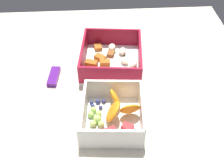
# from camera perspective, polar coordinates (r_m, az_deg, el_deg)

# --- Properties ---
(table_surface) EXTENTS (0.80, 0.80, 0.02)m
(table_surface) POSITION_cam_1_polar(r_m,az_deg,el_deg) (0.74, -1.11, -1.36)
(table_surface) COLOR beige
(table_surface) RESTS_ON ground
(pasta_container) EXTENTS (0.19, 0.18, 0.06)m
(pasta_container) POSITION_cam_1_polar(r_m,az_deg,el_deg) (0.79, -0.18, 5.01)
(pasta_container) COLOR white
(pasta_container) RESTS_ON table_surface
(fruit_bowl) EXTENTS (0.16, 0.14, 0.06)m
(fruit_bowl) POSITION_cam_1_polar(r_m,az_deg,el_deg) (0.64, 0.15, -6.07)
(fruit_bowl) COLOR white
(fruit_bowl) RESTS_ON table_surface
(candy_bar) EXTENTS (0.07, 0.03, 0.01)m
(candy_bar) POSITION_cam_1_polar(r_m,az_deg,el_deg) (0.77, -11.48, 1.47)
(candy_bar) COLOR #51197A
(candy_bar) RESTS_ON table_surface
(paper_cup_liner) EXTENTS (0.04, 0.04, 0.02)m
(paper_cup_liner) POSITION_cam_1_polar(r_m,az_deg,el_deg) (0.58, -5.74, -16.20)
(paper_cup_liner) COLOR white
(paper_cup_liner) RESTS_ON table_surface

